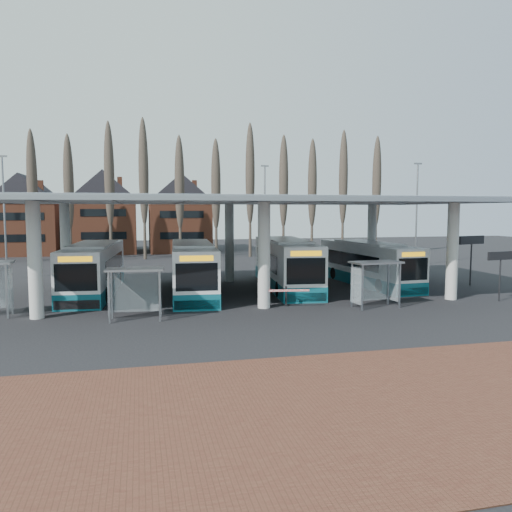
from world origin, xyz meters
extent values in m
plane|color=black|center=(0.00, 0.00, 0.00)|extent=(140.00, 140.00, 0.00)
cube|color=brown|center=(0.00, -12.00, 0.01)|extent=(70.00, 10.00, 0.03)
cylinder|color=silver|center=(-12.00, 2.50, 3.00)|extent=(0.70, 0.70, 6.00)
cylinder|color=silver|center=(-12.00, 13.50, 3.00)|extent=(0.70, 0.70, 6.00)
cylinder|color=silver|center=(0.00, 2.50, 3.00)|extent=(0.70, 0.70, 6.00)
cylinder|color=silver|center=(0.00, 13.50, 3.00)|extent=(0.70, 0.70, 6.00)
cylinder|color=silver|center=(12.00, 2.50, 3.00)|extent=(0.70, 0.70, 6.00)
cylinder|color=silver|center=(12.00, 13.50, 3.00)|extent=(0.70, 0.70, 6.00)
cube|color=gray|center=(0.00, 8.00, 6.25)|extent=(32.00, 16.00, 0.12)
cube|color=silver|center=(0.00, 8.00, 6.32)|extent=(31.50, 15.50, 0.04)
cone|color=#473D33|center=(-18.00, 33.00, 7.25)|extent=(0.36, 0.36, 14.50)
ellipsoid|color=#473D33|center=(-18.00, 33.00, 8.99)|extent=(1.10, 1.10, 11.02)
cone|color=#473D33|center=(-14.00, 33.00, 7.25)|extent=(0.36, 0.36, 14.50)
ellipsoid|color=#473D33|center=(-14.00, 33.00, 8.99)|extent=(1.10, 1.10, 11.02)
cone|color=#473D33|center=(-10.00, 33.00, 7.25)|extent=(0.36, 0.36, 14.50)
ellipsoid|color=#473D33|center=(-10.00, 33.00, 8.99)|extent=(1.10, 1.10, 11.02)
cone|color=#473D33|center=(-6.00, 33.00, 7.25)|extent=(0.36, 0.36, 14.50)
ellipsoid|color=#473D33|center=(-6.00, 33.00, 8.99)|extent=(1.10, 1.10, 11.02)
cone|color=#473D33|center=(-2.00, 33.00, 7.25)|extent=(0.36, 0.36, 14.50)
ellipsoid|color=#473D33|center=(-2.00, 33.00, 8.99)|extent=(1.10, 1.10, 11.02)
cone|color=#473D33|center=(2.00, 33.00, 7.25)|extent=(0.36, 0.36, 14.50)
ellipsoid|color=#473D33|center=(2.00, 33.00, 8.99)|extent=(1.10, 1.10, 11.02)
cone|color=#473D33|center=(6.00, 33.00, 7.25)|extent=(0.36, 0.36, 14.50)
ellipsoid|color=#473D33|center=(6.00, 33.00, 8.99)|extent=(1.10, 1.10, 11.02)
cone|color=#473D33|center=(10.00, 33.00, 7.25)|extent=(0.36, 0.36, 14.50)
ellipsoid|color=#473D33|center=(10.00, 33.00, 8.99)|extent=(1.10, 1.10, 11.02)
cone|color=#473D33|center=(14.00, 33.00, 7.25)|extent=(0.36, 0.36, 14.50)
ellipsoid|color=#473D33|center=(14.00, 33.00, 8.99)|extent=(1.10, 1.10, 11.02)
cone|color=#473D33|center=(18.00, 33.00, 7.25)|extent=(0.36, 0.36, 14.50)
ellipsoid|color=#473D33|center=(18.00, 33.00, 8.99)|extent=(1.10, 1.10, 11.02)
cone|color=#473D33|center=(22.00, 33.00, 7.25)|extent=(0.36, 0.36, 14.50)
ellipsoid|color=#473D33|center=(22.00, 33.00, 8.99)|extent=(1.10, 1.10, 11.02)
cube|color=brown|center=(-20.50, 44.00, 3.50)|extent=(8.00, 10.00, 7.00)
pyramid|color=black|center=(-20.50, 44.00, 10.50)|extent=(8.30, 10.30, 3.50)
cube|color=brown|center=(-11.00, 44.00, 3.50)|extent=(8.00, 10.00, 7.00)
pyramid|color=black|center=(-11.00, 44.00, 10.50)|extent=(8.30, 10.30, 3.50)
cube|color=brown|center=(-1.50, 44.00, 3.50)|extent=(8.00, 10.00, 7.00)
pyramid|color=black|center=(-1.50, 44.00, 10.50)|extent=(8.30, 10.30, 3.50)
cylinder|color=slate|center=(-18.00, 22.00, 5.00)|extent=(0.16, 0.16, 10.00)
cube|color=slate|center=(-18.00, 22.00, 10.10)|extent=(0.80, 0.15, 0.15)
cylinder|color=slate|center=(6.00, 26.00, 5.00)|extent=(0.16, 0.16, 10.00)
cube|color=slate|center=(6.00, 26.00, 10.10)|extent=(0.80, 0.15, 0.15)
cylinder|color=slate|center=(20.00, 20.00, 5.00)|extent=(0.16, 0.16, 10.00)
cube|color=slate|center=(20.00, 20.00, 10.10)|extent=(0.80, 0.15, 0.15)
cube|color=white|center=(-9.78, 9.95, 1.81)|extent=(3.46, 12.25, 2.82)
cube|color=#0D5462|center=(-9.78, 9.95, 0.45)|extent=(3.48, 12.27, 0.91)
cube|color=white|center=(-9.78, 9.95, 3.28)|extent=(2.85, 7.41, 0.18)
cube|color=black|center=(-9.74, 10.46, 1.92)|extent=(3.25, 8.88, 1.11)
cube|color=black|center=(-10.23, 3.94, 1.86)|extent=(2.26, 0.23, 1.51)
cube|color=black|center=(-9.33, 15.96, 1.92)|extent=(2.18, 0.22, 1.21)
cube|color=#F2A60D|center=(-10.23, 3.94, 2.87)|extent=(1.80, 0.18, 0.30)
cube|color=black|center=(-10.23, 3.95, 0.35)|extent=(2.44, 0.26, 0.50)
cylinder|color=black|center=(-11.23, 6.22, 0.48)|extent=(0.35, 0.99, 0.97)
cylinder|color=black|center=(-8.91, 6.05, 0.48)|extent=(0.35, 0.99, 0.97)
cylinder|color=black|center=(-10.68, 13.56, 0.48)|extent=(0.35, 0.99, 0.97)
cylinder|color=black|center=(-8.36, 13.39, 0.48)|extent=(0.35, 0.99, 0.97)
cube|color=white|center=(-3.38, 8.50, 1.84)|extent=(3.45, 12.44, 2.87)
cube|color=#0D5462|center=(-3.38, 8.50, 0.46)|extent=(3.47, 12.46, 0.92)
cube|color=white|center=(-3.38, 8.50, 3.33)|extent=(2.85, 7.52, 0.18)
cube|color=black|center=(-3.35, 9.01, 1.95)|extent=(3.25, 9.01, 1.13)
cube|color=black|center=(-3.80, 2.40, 1.89)|extent=(2.30, 0.22, 1.54)
cube|color=black|center=(-2.96, 14.61, 1.95)|extent=(2.22, 0.21, 1.23)
cube|color=#F2A60D|center=(-3.80, 2.40, 2.92)|extent=(1.83, 0.18, 0.31)
cube|color=black|center=(-3.80, 2.41, 0.36)|extent=(2.48, 0.25, 0.51)
cylinder|color=black|center=(-4.83, 4.70, 0.49)|extent=(0.35, 1.00, 0.98)
cylinder|color=black|center=(-2.47, 4.54, 0.49)|extent=(0.35, 1.00, 0.98)
cylinder|color=black|center=(-4.32, 12.16, 0.49)|extent=(0.35, 1.00, 0.98)
cylinder|color=black|center=(-1.96, 12.00, 0.49)|extent=(0.35, 1.00, 0.98)
cube|color=white|center=(3.37, 9.48, 1.89)|extent=(3.89, 12.77, 2.93)
cube|color=#0D5462|center=(3.37, 9.48, 0.47)|extent=(3.91, 12.79, 0.94)
cube|color=white|center=(3.37, 9.48, 3.40)|extent=(3.13, 7.74, 0.19)
cube|color=black|center=(3.42, 10.00, 1.99)|extent=(3.59, 9.27, 1.15)
cube|color=black|center=(2.75, 3.25, 1.94)|extent=(2.35, 0.29, 1.57)
cube|color=black|center=(3.98, 15.72, 1.99)|extent=(2.27, 0.29, 1.26)
cube|color=#F2A60D|center=(2.75, 3.25, 2.99)|extent=(1.87, 0.24, 0.31)
cube|color=black|center=(2.75, 3.26, 0.37)|extent=(2.53, 0.33, 0.52)
cylinder|color=black|center=(1.77, 5.64, 0.50)|extent=(0.39, 1.03, 1.01)
cylinder|color=black|center=(4.18, 5.40, 0.50)|extent=(0.39, 1.03, 1.01)
cylinder|color=black|center=(2.52, 13.25, 0.50)|extent=(0.39, 1.03, 1.01)
cylinder|color=black|center=(4.93, 13.01, 0.50)|extent=(0.39, 1.03, 1.01)
cube|color=white|center=(9.81, 9.65, 1.72)|extent=(3.20, 11.61, 2.68)
cube|color=#0D5462|center=(9.81, 9.65, 0.43)|extent=(3.22, 11.63, 0.86)
cube|color=white|center=(9.81, 9.65, 3.11)|extent=(2.65, 7.01, 0.17)
cube|color=black|center=(9.78, 10.12, 1.82)|extent=(3.02, 8.41, 1.05)
cube|color=black|center=(10.19, 3.94, 1.77)|extent=(2.14, 0.20, 1.43)
cube|color=black|center=(9.43, 15.35, 1.82)|extent=(2.07, 0.20, 1.15)
cube|color=#F2A60D|center=(10.19, 3.94, 2.72)|extent=(1.71, 0.16, 0.29)
cube|color=black|center=(10.19, 3.95, 0.33)|extent=(2.32, 0.23, 0.48)
cylinder|color=black|center=(8.95, 5.95, 0.46)|extent=(0.33, 0.93, 0.92)
cylinder|color=black|center=(11.15, 6.10, 0.46)|extent=(0.33, 0.93, 0.92)
cylinder|color=black|center=(8.48, 12.91, 0.46)|extent=(0.33, 0.93, 0.92)
cylinder|color=black|center=(10.69, 13.06, 0.46)|extent=(0.33, 0.93, 0.92)
cube|color=gray|center=(-13.43, 2.76, 1.39)|extent=(0.09, 0.09, 2.77)
cube|color=gray|center=(-13.49, 3.98, 1.39)|extent=(0.09, 0.09, 2.77)
cube|color=silver|center=(-13.41, 3.38, 1.44)|extent=(0.10, 1.22, 2.22)
cube|color=gray|center=(-8.31, 0.47, 1.26)|extent=(0.09, 0.09, 2.53)
cube|color=gray|center=(-5.89, 0.31, 1.26)|extent=(0.09, 0.09, 2.53)
cube|color=gray|center=(-8.24, 1.58, 1.26)|extent=(0.09, 0.09, 2.53)
cube|color=gray|center=(-5.82, 1.42, 1.26)|extent=(0.09, 0.09, 2.53)
cube|color=gray|center=(-7.06, 0.94, 2.58)|extent=(2.91, 1.59, 0.10)
cube|color=silver|center=(-7.03, 1.55, 1.31)|extent=(2.43, 0.19, 2.02)
cube|color=silver|center=(-8.33, 1.02, 1.31)|extent=(0.11, 1.11, 2.02)
cube|color=silver|center=(-5.80, 0.87, 1.31)|extent=(0.11, 1.11, 2.02)
cube|color=gray|center=(5.06, 0.49, 1.27)|extent=(0.09, 0.09, 2.53)
cube|color=gray|center=(7.48, 0.76, 1.27)|extent=(0.09, 0.09, 2.53)
cube|color=gray|center=(4.94, 1.59, 1.27)|extent=(0.09, 0.09, 2.53)
cube|color=gray|center=(7.36, 1.86, 1.27)|extent=(0.09, 0.09, 2.53)
cube|color=gray|center=(6.21, 1.17, 2.58)|extent=(2.98, 1.73, 0.10)
cube|color=silver|center=(6.14, 1.78, 1.32)|extent=(2.42, 0.31, 2.03)
cube|color=silver|center=(4.95, 1.03, 1.32)|extent=(0.16, 1.11, 2.03)
cube|color=silver|center=(7.47, 1.31, 1.32)|extent=(0.16, 1.11, 2.03)
cylinder|color=black|center=(14.49, 1.29, 1.48)|extent=(0.09, 0.09, 2.97)
cube|color=black|center=(14.49, 1.29, 2.78)|extent=(2.03, 0.42, 0.51)
cylinder|color=black|center=(16.91, 7.30, 1.79)|extent=(0.11, 0.11, 3.58)
cube|color=black|center=(16.91, 7.30, 3.36)|extent=(2.43, 0.70, 0.62)
cube|color=black|center=(1.35, 2.64, 0.58)|extent=(0.09, 0.09, 1.17)
cube|color=red|center=(1.35, 2.11, 1.01)|extent=(2.33, 0.45, 0.11)
camera|label=1|loc=(-6.82, -24.55, 5.51)|focal=35.00mm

